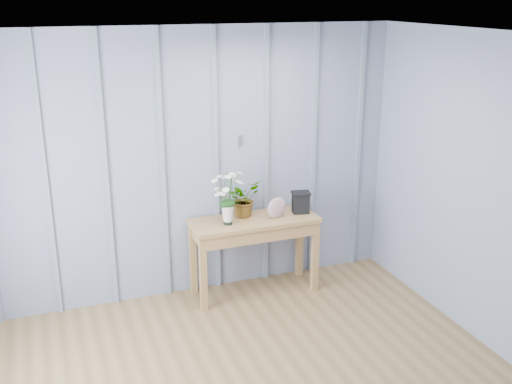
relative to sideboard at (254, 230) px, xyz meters
name	(u,v)px	position (x,y,z in m)	size (l,w,h in m)	color
room_shell	(235,112)	(-0.54, -1.08, 1.35)	(4.00, 4.50, 2.50)	#8189A4
sideboard	(254,230)	(0.00, 0.00, 0.00)	(1.20, 0.45, 0.75)	#9B7140
daisy_vase	(227,191)	(-0.27, -0.04, 0.43)	(0.36, 0.27, 0.51)	black
spider_plant	(243,198)	(-0.06, 0.12, 0.29)	(0.31, 0.27, 0.34)	#0E330F
felt_disc_vessel	(277,208)	(0.21, -0.05, 0.22)	(0.20, 0.06, 0.20)	#8F4B62
carved_box	(301,202)	(0.47, 0.00, 0.22)	(0.19, 0.17, 0.21)	black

